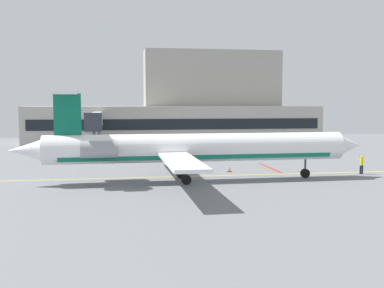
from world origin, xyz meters
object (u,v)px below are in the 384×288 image
regional_jet (192,148)px  fuel_tank (226,140)px  pushback_tractor (111,152)px  belt_loader (176,144)px  marshaller (362,164)px  baggage_tug (283,149)px

regional_jet → fuel_tank: 32.77m
pushback_tractor → belt_loader: pushback_tractor is taller
fuel_tank → marshaller: fuel_tank is taller
regional_jet → belt_loader: (1.94, 28.64, -2.16)m
fuel_tank → baggage_tug: bearing=-70.1°
belt_loader → fuel_tank: bearing=15.1°
belt_loader → pushback_tractor: bearing=-132.3°
regional_jet → baggage_tug: (15.44, 17.51, -2.09)m
regional_jet → pushback_tractor: bearing=113.8°
regional_jet → fuel_tank: size_ratio=5.35×
belt_loader → fuel_tank: fuel_tank is taller
baggage_tug → marshaller: size_ratio=1.68×
belt_loader → fuel_tank: 8.93m
pushback_tractor → marshaller: (26.06, -16.27, 0.06)m
pushback_tractor → fuel_tank: (18.44, 13.12, 0.29)m
baggage_tug → fuel_tank: baggage_tug is taller
regional_jet → marshaller: regional_jet is taller
fuel_tank → marshaller: 30.36m
regional_jet → pushback_tractor: 19.63m
baggage_tug → regional_jet: bearing=-131.4°
regional_jet → pushback_tractor: size_ratio=10.40×
pushback_tractor → fuel_tank: fuel_tank is taller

